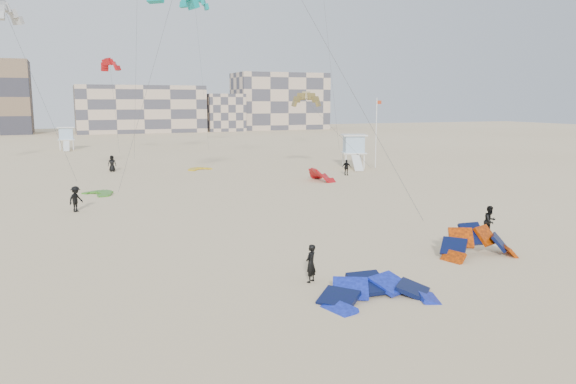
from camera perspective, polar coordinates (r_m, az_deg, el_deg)
name	(u,v)px	position (r m, az deg, el deg)	size (l,w,h in m)	color
ground	(291,281)	(25.29, 0.27, -9.07)	(320.00, 320.00, 0.00)	beige
kite_ground_blue	(379,300)	(23.32, 9.26, -10.79)	(4.97, 5.05, 1.39)	#1A34E6
kite_ground_orange	(478,257)	(30.75, 18.75, -6.25)	(4.16, 3.31, 2.57)	#FF4D00
kite_ground_green	(98,195)	(50.97, -18.70, -0.26)	(2.83, 2.99, 0.52)	#3B8124
kite_ground_red_far	(322,181)	(56.90, 3.43, 1.15)	(3.57, 3.06, 2.10)	red
kite_ground_yellow	(199,170)	(66.75, -8.98, 2.24)	(2.62, 2.76, 0.38)	yellow
kitesurfer_main	(311,263)	(24.97, 2.33, -7.26)	(0.63, 0.41, 1.71)	black
kitesurfer_b	(490,221)	(35.42, 19.83, -2.79)	(0.88, 0.69, 1.82)	black
kitesurfer_c	(76,199)	(43.43, -20.76, -0.68)	(1.21, 0.70, 1.88)	black
kitesurfer_d	(347,167)	(61.15, 5.97, 2.49)	(1.01, 0.42, 1.72)	black
kitesurfer_e	(112,164)	(67.13, -17.45, 2.78)	(0.92, 0.60, 1.87)	black
kitesurfer_f	(358,152)	(81.24, 7.08, 4.09)	(1.52, 0.49, 1.64)	black
kite_fly_grey	(6,14)	(54.10, -26.70, 15.86)	(7.00, 4.56, 15.49)	silver
kite_fly_olive	(306,101)	(64.20, 1.87, 9.24)	(6.19, 9.79, 8.24)	brown
kite_fly_teal_b	(195,3)	(85.97, -9.45, 18.45)	(5.19, 5.55, 22.50)	#00A295
kite_fly_red	(110,66)	(83.27, -17.62, 12.11)	(4.64, 5.27, 13.18)	red
lifeguard_tower_near	(354,151)	(68.00, 6.70, 4.12)	(3.62, 5.95, 4.04)	white
lifeguard_tower_far	(66,139)	(99.92, -21.59, 5.06)	(2.79, 5.22, 3.79)	white
flagpole	(376,131)	(68.42, 8.96, 6.09)	(0.68, 0.10, 8.36)	white
condo_mid	(140,109)	(153.46, -14.81, 8.15)	(32.00, 16.00, 12.00)	#C9AE94
condo_east	(280,101)	(165.17, -0.86, 9.19)	(26.00, 14.00, 16.00)	#C9AE94
condo_fill_right	(223,112)	(155.79, -6.58, 8.03)	(10.00, 10.00, 10.00)	#C9AE94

